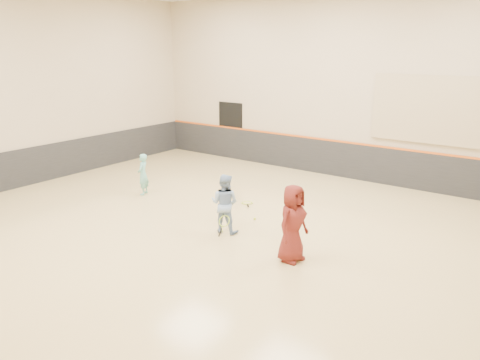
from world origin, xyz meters
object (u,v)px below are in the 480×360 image
Objects in this scene: instructor at (225,203)px; young_man at (293,223)px; spare_racket at (247,201)px; girl at (143,174)px.

young_man reaches higher than instructor.
young_man is 3.83m from spare_racket.
instructor is 1.93× the size of spare_racket.
spare_racket is at bearing -81.48° from instructor.
instructor is 2.12m from young_man.
girl reaches higher than spare_racket.
instructor is 0.87× the size of young_man.
young_man is at bearing 51.44° from girl.
young_man reaches higher than spare_racket.
girl is 1.67× the size of spare_racket.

